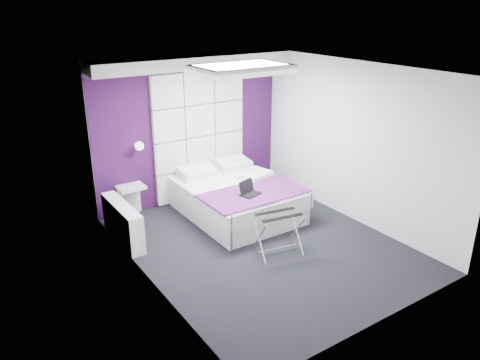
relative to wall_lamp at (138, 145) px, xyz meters
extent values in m
plane|color=black|center=(1.05, -2.06, -1.22)|extent=(4.40, 4.40, 0.00)
plane|color=white|center=(1.05, -2.06, 1.38)|extent=(4.40, 4.40, 0.00)
plane|color=silver|center=(1.05, 0.14, 0.08)|extent=(3.60, 0.00, 3.60)
plane|color=silver|center=(-0.75, -2.06, 0.08)|extent=(0.00, 4.40, 4.40)
plane|color=silver|center=(2.85, -2.06, 0.08)|extent=(0.00, 4.40, 4.40)
cube|color=#320D39|center=(1.05, 0.13, 0.08)|extent=(3.58, 0.02, 2.58)
cube|color=silver|center=(1.05, -0.11, 1.28)|extent=(3.58, 0.50, 0.20)
sphere|color=white|center=(0.00, 0.00, 0.00)|extent=(0.15, 0.15, 0.15)
cube|color=silver|center=(-0.64, -0.76, -0.92)|extent=(0.22, 1.20, 0.60)
cube|color=silver|center=(1.32, -0.95, -1.07)|extent=(1.59, 1.98, 0.30)
cube|color=white|center=(1.32, -0.95, -0.80)|extent=(1.63, 2.02, 0.25)
cube|color=#4F154E|center=(1.32, -1.45, -0.66)|extent=(1.69, 0.89, 0.03)
cube|color=silver|center=(-0.20, -0.04, -0.68)|extent=(0.44, 0.34, 0.05)
cube|color=black|center=(1.09, -2.37, -0.61)|extent=(0.63, 0.46, 0.01)
cube|color=black|center=(1.22, -1.48, -0.64)|extent=(0.32, 0.22, 0.02)
cube|color=black|center=(1.22, -1.37, -0.52)|extent=(0.32, 0.01, 0.21)
camera|label=1|loc=(-2.71, -7.05, 2.24)|focal=35.00mm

